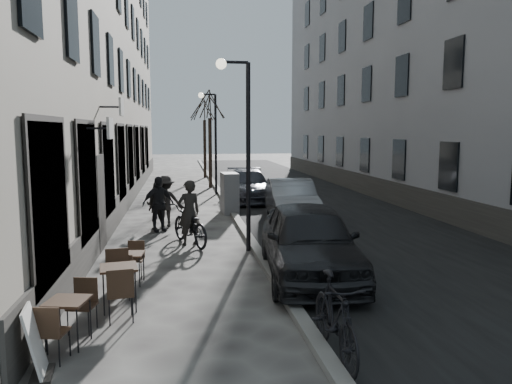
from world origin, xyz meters
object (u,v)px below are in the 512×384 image
object	(u,v)px
pedestrian_far	(158,204)
car_near	(309,241)
bistro_set_c	(131,265)
tree_far	(204,109)
streetlamp_near	(242,134)
utility_cabinet	(230,193)
pedestrian_mid	(165,201)
car_mid	(291,200)
bistro_set_b	(119,283)
bistro_set_a	(68,318)
sign_board	(36,348)
moped	(335,318)
car_far	(248,185)
pedestrian_near	(157,206)
streetlamp_far	(212,132)
bicycle	(189,225)

from	to	relation	value
pedestrian_far	car_near	world-z (taller)	pedestrian_far
bistro_set_c	car_near	bearing A→B (deg)	5.26
tree_far	bistro_set_c	world-z (taller)	tree_far
streetlamp_near	pedestrian_far	distance (m)	4.43
utility_cabinet	pedestrian_far	size ratio (longest dim) A/B	0.89
pedestrian_mid	car_mid	xyz separation A→B (m)	(4.47, 0.55, -0.13)
car_mid	bistro_set_b	bearing A→B (deg)	-116.72
bistro_set_a	sign_board	bearing A→B (deg)	-90.60
bistro_set_a	moped	world-z (taller)	moped
car_mid	car_far	xyz separation A→B (m)	(-0.87, 5.18, -0.03)
car_near	streetlamp_near	bearing A→B (deg)	119.81
car_far	moped	size ratio (longest dim) A/B	2.45
bistro_set_a	utility_cabinet	size ratio (longest dim) A/B	0.93
car_far	bistro_set_a	bearing A→B (deg)	-105.05
bistro_set_c	utility_cabinet	xyz separation A→B (m)	(2.98, 8.65, 0.39)
streetlamp_near	bistro_set_b	size ratio (longest dim) A/B	3.08
pedestrian_far	car_far	world-z (taller)	pedestrian_far
pedestrian_near	bistro_set_b	bearing A→B (deg)	106.39
bistro_set_c	streetlamp_far	bearing A→B (deg)	85.82
streetlamp_near	utility_cabinet	world-z (taller)	streetlamp_near
bistro_set_c	pedestrian_mid	distance (m)	6.37
utility_cabinet	car_near	distance (m)	8.77
sign_board	streetlamp_far	bearing A→B (deg)	72.79
bistro_set_c	moped	bearing A→B (deg)	-44.69
bistro_set_b	pedestrian_near	world-z (taller)	pedestrian_near
bistro_set_b	pedestrian_mid	size ratio (longest dim) A/B	0.95
utility_cabinet	pedestrian_far	distance (m)	4.06
bistro_set_a	pedestrian_near	world-z (taller)	pedestrian_near
sign_board	bicycle	distance (m)	7.72
bistro_set_b	sign_board	xyz separation A→B (m)	(-0.79, -2.42, -0.10)
tree_far	pedestrian_mid	distance (m)	17.77
pedestrian_mid	car_near	distance (m)	7.20
pedestrian_near	car_mid	xyz separation A→B (m)	(4.73, 1.00, -0.06)
streetlamp_near	bicycle	world-z (taller)	streetlamp_near
utility_cabinet	moped	xyz separation A→B (m)	(0.25, -12.65, -0.20)
streetlamp_near	pedestrian_mid	size ratio (longest dim) A/B	2.94
pedestrian_far	car_mid	xyz separation A→B (m)	(4.68, 1.34, -0.16)
pedestrian_far	car_near	distance (m)	6.63
utility_cabinet	streetlamp_near	bearing A→B (deg)	-96.74
bistro_set_a	bistro_set_c	xyz separation A→B (m)	(0.64, 2.98, -0.03)
bistro_set_a	moped	bearing A→B (deg)	-2.57
streetlamp_far	bistro_set_c	bearing A→B (deg)	-100.55
streetlamp_near	bistro_set_a	world-z (taller)	streetlamp_near
streetlamp_far	moped	distance (m)	18.72
tree_far	moped	size ratio (longest dim) A/B	2.86
utility_cabinet	moped	size ratio (longest dim) A/B	0.80
pedestrian_far	car_near	size ratio (longest dim) A/B	0.37
utility_cabinet	car_mid	world-z (taller)	utility_cabinet
bistro_set_a	car_far	bearing A→B (deg)	84.31
utility_cabinet	pedestrian_far	xyz separation A→B (m)	(-2.61, -3.11, 0.10)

